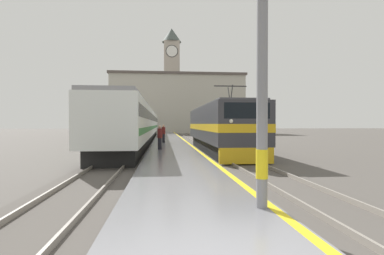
{
  "coord_description": "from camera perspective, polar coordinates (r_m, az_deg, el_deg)",
  "views": [
    {
      "loc": [
        -0.69,
        -3.25,
        2.08
      ],
      "look_at": [
        1.91,
        23.59,
        1.75
      ],
      "focal_mm": 28.0,
      "sensor_mm": 36.0,
      "label": 1
    }
  ],
  "objects": [
    {
      "name": "second_waiting_passenger",
      "position": [
        27.82,
        -5.44,
        -1.09
      ],
      "size": [
        0.34,
        0.34,
        1.64
      ],
      "color": "#23232D",
      "rests_on": "platform"
    },
    {
      "name": "platform",
      "position": [
        28.32,
        -4.13,
        -3.15
      ],
      "size": [
        3.4,
        140.0,
        0.36
      ],
      "color": "slate",
      "rests_on": "ground"
    },
    {
      "name": "passenger_train",
      "position": [
        36.4,
        -9.54,
        0.6
      ],
      "size": [
        2.92,
        46.28,
        3.73
      ],
      "color": "black",
      "rests_on": "ground"
    },
    {
      "name": "station_building",
      "position": [
        67.85,
        -2.75,
        4.52
      ],
      "size": [
        29.67,
        9.12,
        13.16
      ],
      "color": "#B7B2A3",
      "rests_on": "ground"
    },
    {
      "name": "locomotive_train",
      "position": [
        22.21,
        5.18,
        -0.08
      ],
      "size": [
        2.92,
        15.0,
        4.44
      ],
      "color": "black",
      "rests_on": "ground"
    },
    {
      "name": "ground_plane",
      "position": [
        33.32,
        -4.34,
        -2.88
      ],
      "size": [
        200.0,
        200.0,
        0.0
      ],
      "primitive_type": "plane",
      "color": "#514C47"
    },
    {
      "name": "rail_track_far",
      "position": [
        28.44,
        -10.67,
        -3.44
      ],
      "size": [
        2.84,
        140.0,
        0.16
      ],
      "color": "#514C47",
      "rests_on": "ground"
    },
    {
      "name": "catenary_mast",
      "position": [
        6.77,
        14.06,
        21.8
      ],
      "size": [
        2.41,
        0.25,
        8.27
      ],
      "color": "gray",
      "rests_on": "platform"
    },
    {
      "name": "clock_tower",
      "position": [
        76.34,
        -3.9,
        9.55
      ],
      "size": [
        4.81,
        4.81,
        26.05
      ],
      "color": "#ADA393",
      "rests_on": "ground"
    },
    {
      "name": "rail_track_near",
      "position": [
        28.63,
        2.78,
        -3.41
      ],
      "size": [
        2.84,
        140.0,
        0.16
      ],
      "color": "#514C47",
      "rests_on": "ground"
    },
    {
      "name": "person_on_platform",
      "position": [
        20.17,
        -6.15,
        -1.79
      ],
      "size": [
        0.34,
        0.34,
        1.62
      ],
      "color": "#23232D",
      "rests_on": "platform"
    }
  ]
}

